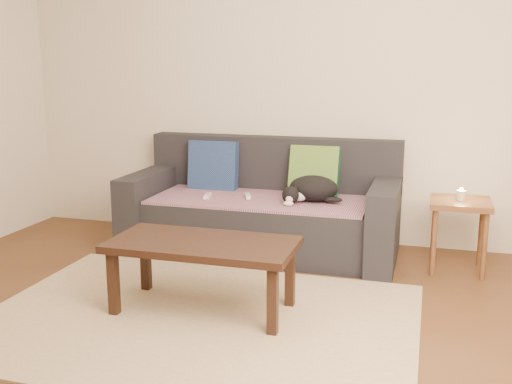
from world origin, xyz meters
TOP-DOWN VIEW (x-y plane):
  - ground at (0.00, 0.00)m, footprint 4.50×4.50m
  - back_wall at (0.00, 2.00)m, footprint 4.50×0.04m
  - sofa at (0.00, 1.57)m, footprint 2.10×0.94m
  - throw_blanket at (0.00, 1.48)m, footprint 1.66×0.74m
  - cushion_navy at (-0.48, 1.74)m, footprint 0.41×0.15m
  - cushion_green at (0.37, 1.74)m, footprint 0.39×0.20m
  - cat at (0.40, 1.48)m, footprint 0.45×0.39m
  - wii_remote_a at (-0.39, 1.38)m, footprint 0.06×0.15m
  - wii_remote_b at (-0.09, 1.46)m, footprint 0.09×0.15m
  - side_table at (1.47, 1.48)m, footprint 0.41×0.41m
  - candle at (1.47, 1.48)m, footprint 0.06×0.06m
  - rug at (0.00, 0.15)m, footprint 2.50×1.80m
  - coffee_table at (-0.01, 0.29)m, footprint 1.10×0.55m

SIDE VIEW (x-z plane):
  - ground at x=0.00m, z-range 0.00..0.00m
  - rug at x=0.00m, z-range 0.00..0.01m
  - sofa at x=0.00m, z-range -0.13..0.74m
  - coffee_table at x=-0.01m, z-range 0.16..0.60m
  - side_table at x=1.47m, z-range 0.17..0.69m
  - throw_blanket at x=0.00m, z-range 0.42..0.44m
  - wii_remote_a at x=-0.39m, z-range 0.44..0.47m
  - wii_remote_b at x=-0.09m, z-range 0.44..0.47m
  - cat at x=0.40m, z-range 0.44..0.63m
  - candle at x=1.47m, z-range 0.51..0.60m
  - cushion_navy at x=-0.48m, z-range 0.42..0.84m
  - cushion_green at x=0.37m, z-range 0.43..0.83m
  - back_wall at x=0.00m, z-range 0.00..2.60m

